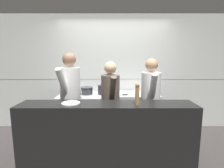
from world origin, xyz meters
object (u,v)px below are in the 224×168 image
(mixing_bowl_steel, at_px, (136,91))
(stock_pot, at_px, (70,91))
(chef_head_cook, at_px, (70,97))
(chef_line, at_px, (150,100))
(plated_dish_main, at_px, (70,103))
(sauce_pot, at_px, (86,90))
(braising_pot, at_px, (103,89))
(chef_sous, at_px, (110,102))
(pepper_mill, at_px, (137,94))
(oven_range, at_px, (86,114))
(chefs_knife, at_px, (129,95))

(mixing_bowl_steel, bearing_deg, stock_pot, -177.89)
(chef_head_cook, distance_m, chef_line, 1.41)
(plated_dish_main, height_order, chef_head_cook, chef_head_cook)
(sauce_pot, bearing_deg, braising_pot, 0.00)
(stock_pot, xyz_separation_m, chef_line, (1.57, -0.63, -0.03))
(mixing_bowl_steel, relative_size, chef_line, 0.15)
(sauce_pot, xyz_separation_m, chef_head_cook, (-0.19, -0.68, 0.02))
(sauce_pot, distance_m, chef_head_cook, 0.71)
(stock_pot, bearing_deg, chef_sous, -35.56)
(sauce_pot, xyz_separation_m, pepper_mill, (0.90, -1.32, 0.22))
(oven_range, relative_size, plated_dish_main, 4.45)
(sauce_pot, xyz_separation_m, chef_sous, (0.52, -0.69, -0.06))
(chef_head_cook, xyz_separation_m, chef_line, (1.41, -0.01, -0.05))
(sauce_pot, bearing_deg, pepper_mill, -55.88)
(pepper_mill, bearing_deg, mixing_bowl_steel, 82.79)
(plated_dish_main, distance_m, pepper_mill, 0.96)
(sauce_pot, relative_size, chef_sous, 0.17)
(braising_pot, bearing_deg, stock_pot, -174.32)
(pepper_mill, bearing_deg, plated_dish_main, 176.75)
(mixing_bowl_steel, bearing_deg, chef_head_cook, -151.98)
(stock_pot, height_order, chefs_knife, stock_pot)
(braising_pot, distance_m, mixing_bowl_steel, 0.70)
(mixing_bowl_steel, distance_m, plated_dish_main, 1.67)
(chefs_knife, bearing_deg, plated_dish_main, -131.27)
(plated_dish_main, height_order, chef_line, chef_line)
(plated_dish_main, xyz_separation_m, chef_sous, (0.56, 0.58, -0.13))
(oven_range, xyz_separation_m, chefs_knife, (0.90, -0.14, 0.46))
(mixing_bowl_steel, bearing_deg, pepper_mill, -97.21)
(pepper_mill, xyz_separation_m, chef_sous, (-0.38, 0.64, -0.29))
(sauce_pot, height_order, mixing_bowl_steel, sauce_pot)
(braising_pot, distance_m, pepper_mill, 1.44)
(chef_sous, bearing_deg, chef_line, -11.65)
(pepper_mill, distance_m, chef_sous, 0.79)
(mixing_bowl_steel, xyz_separation_m, chef_sous, (-0.54, -0.67, -0.06))
(oven_range, height_order, chef_head_cook, chef_head_cook)
(chefs_knife, relative_size, chef_head_cook, 0.20)
(mixing_bowl_steel, relative_size, plated_dish_main, 0.95)
(braising_pot, xyz_separation_m, pepper_mill, (0.53, -1.32, 0.20))
(chefs_knife, bearing_deg, sauce_pot, 167.74)
(sauce_pot, bearing_deg, oven_range, -95.13)
(chef_head_cook, height_order, chef_sous, chef_head_cook)
(plated_dish_main, distance_m, chef_line, 1.40)
(mixing_bowl_steel, xyz_separation_m, chefs_knife, (-0.16, -0.18, -0.05))
(braising_pot, bearing_deg, chef_sous, -77.55)
(sauce_pot, xyz_separation_m, chefs_knife, (0.90, -0.20, -0.05))
(pepper_mill, bearing_deg, chef_head_cook, 149.41)
(braising_pot, relative_size, pepper_mill, 0.84)
(stock_pot, bearing_deg, chef_line, -21.78)
(braising_pot, height_order, chef_line, chef_line)
(sauce_pot, height_order, braising_pot, braising_pot)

